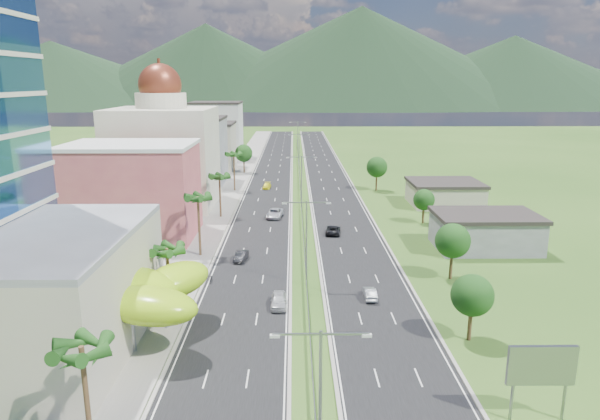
{
  "coord_description": "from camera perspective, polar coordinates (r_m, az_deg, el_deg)",
  "views": [
    {
      "loc": [
        -1.59,
        -53.91,
        25.39
      ],
      "look_at": [
        -0.66,
        21.73,
        7.0
      ],
      "focal_mm": 32.0,
      "sensor_mm": 36.0,
      "label": 1
    }
  ],
  "objects": [
    {
      "name": "leafy_tree_rb",
      "position": [
        71.95,
        15.98,
        -3.2
      ],
      "size": [
        4.55,
        4.55,
        7.47
      ],
      "color": "#47301C",
      "rests_on": "ground"
    },
    {
      "name": "streetlight_median_b",
      "position": [
        66.6,
        0.69,
        -2.59
      ],
      "size": [
        6.04,
        0.25,
        11.0
      ],
      "color": "gray",
      "rests_on": "ground"
    },
    {
      "name": "mountain_ridge",
      "position": [
        508.3,
        6.37,
        10.72
      ],
      "size": [
        860.0,
        140.0,
        90.0
      ],
      "primitive_type": null,
      "color": "black",
      "rests_on": "ground"
    },
    {
      "name": "palm_tree_c",
      "position": [
        79.0,
        -10.83,
        1.07
      ],
      "size": [
        3.6,
        3.6,
        9.6
      ],
      "color": "#47301C",
      "rests_on": "ground"
    },
    {
      "name": "car_white_near_left",
      "position": [
        62.33,
        -2.29,
        -9.59
      ],
      "size": [
        1.78,
        4.41,
        1.5
      ],
      "primitive_type": "imported",
      "rotation": [
        0.0,
        0.0,
        -0.0
      ],
      "color": "silver",
      "rests_on": "road_left"
    },
    {
      "name": "road_left",
      "position": [
        146.25,
        -3.02,
        3.66
      ],
      "size": [
        11.0,
        260.0,
        0.04
      ],
      "primitive_type": "cube",
      "color": "black",
      "rests_on": "ground"
    },
    {
      "name": "shed_far",
      "position": [
        115.75,
        15.15,
        1.63
      ],
      "size": [
        14.0,
        12.0,
        4.4
      ],
      "primitive_type": "cube",
      "color": "#B3AB93",
      "rests_on": "ground"
    },
    {
      "name": "car_yellow_far_left",
      "position": [
        129.04,
        -3.55,
        2.59
      ],
      "size": [
        2.01,
        4.44,
        1.26
      ],
      "primitive_type": "imported",
      "rotation": [
        0.0,
        0.0,
        -0.06
      ],
      "color": "yellow",
      "rests_on": "road_left"
    },
    {
      "name": "car_silver_right",
      "position": [
        65.04,
        7.47,
        -8.79
      ],
      "size": [
        1.41,
        3.89,
        1.28
      ],
      "primitive_type": "imported",
      "rotation": [
        0.0,
        0.0,
        3.13
      ],
      "color": "#989B9F",
      "rests_on": "road_right"
    },
    {
      "name": "palm_tree_d",
      "position": [
        101.47,
        -8.59,
        3.38
      ],
      "size": [
        3.6,
        3.6,
        8.6
      ],
      "color": "#47301C",
      "rests_on": "ground"
    },
    {
      "name": "median_guardrail",
      "position": [
        128.33,
        0.02,
        2.53
      ],
      "size": [
        0.1,
        216.06,
        0.76
      ],
      "color": "gray",
      "rests_on": "ground"
    },
    {
      "name": "leafy_tree_lfar",
      "position": [
        150.87,
        -6.02,
        6.04
      ],
      "size": [
        4.9,
        4.9,
        8.05
      ],
      "color": "#47301C",
      "rests_on": "ground"
    },
    {
      "name": "leafy_tree_rd",
      "position": [
        127.01,
        8.2,
        4.55
      ],
      "size": [
        4.9,
        4.9,
        8.05
      ],
      "color": "#47301C",
      "rests_on": "ground"
    },
    {
      "name": "shed_near",
      "position": [
        87.33,
        19.14,
        -2.31
      ],
      "size": [
        15.0,
        10.0,
        5.0
      ],
      "primitive_type": "cube",
      "color": "slate",
      "rests_on": "ground"
    },
    {
      "name": "leafy_tree_rc",
      "position": [
        99.09,
        13.09,
        1.06
      ],
      "size": [
        3.85,
        3.85,
        6.33
      ],
      "color": "#47301C",
      "rests_on": "ground"
    },
    {
      "name": "leafy_tree_ra",
      "position": [
        55.92,
        17.9,
        -8.67
      ],
      "size": [
        4.2,
        4.2,
        6.9
      ],
      "color": "#47301C",
      "rests_on": "ground"
    },
    {
      "name": "motorcycle",
      "position": [
        70.43,
        -9.48,
        -7.13
      ],
      "size": [
        0.62,
        1.82,
        1.15
      ],
      "primitive_type": "imported",
      "rotation": [
        0.0,
        0.0,
        0.04
      ],
      "color": "black",
      "rests_on": "road_left"
    },
    {
      "name": "streetlight_median_e",
      "position": [
        194.81,
        -0.24,
        8.17
      ],
      "size": [
        6.04,
        0.25,
        11.0
      ],
      "color": "gray",
      "rests_on": "ground"
    },
    {
      "name": "streetlight_median_c",
      "position": [
        105.58,
        0.17,
        3.49
      ],
      "size": [
        6.04,
        0.25,
        11.0
      ],
      "color": "gray",
      "rests_on": "ground"
    },
    {
      "name": "lime_canopy",
      "position": [
        56.97,
        -19.71,
        -8.16
      ],
      "size": [
        18.0,
        15.0,
        7.4
      ],
      "color": "#95CB13",
      "rests_on": "ground"
    },
    {
      "name": "midrise_grey",
      "position": [
        137.41,
        -11.42,
        6.12
      ],
      "size": [
        16.0,
        15.0,
        16.0
      ],
      "primitive_type": "cube",
      "color": "slate",
      "rests_on": "ground"
    },
    {
      "name": "sidewalk_left",
      "position": [
        146.94,
        -6.73,
        3.64
      ],
      "size": [
        7.0,
        260.0,
        0.12
      ],
      "primitive_type": "cube",
      "color": "gray",
      "rests_on": "ground"
    },
    {
      "name": "car_silver_mid_left",
      "position": [
        101.45,
        -2.72,
        -0.35
      ],
      "size": [
        3.44,
        6.15,
        1.63
      ],
      "primitive_type": "imported",
      "rotation": [
        0.0,
        0.0,
        -0.13
      ],
      "color": "#B0B3B8",
      "rests_on": "road_left"
    },
    {
      "name": "palm_tree_a",
      "position": [
        38.91,
        -22.26,
        -13.95
      ],
      "size": [
        3.6,
        3.6,
        9.1
      ],
      "color": "#47301C",
      "rests_on": "ground"
    },
    {
      "name": "road_right",
      "position": [
        146.41,
        2.87,
        3.67
      ],
      "size": [
        11.0,
        260.0,
        0.04
      ],
      "primitive_type": "cube",
      "color": "black",
      "rests_on": "ground"
    },
    {
      "name": "pink_shophouse",
      "position": [
        91.64,
        -17.45,
        1.77
      ],
      "size": [
        20.0,
        15.0,
        15.0
      ],
      "primitive_type": "cube",
      "color": "#B64A56",
      "rests_on": "ground"
    },
    {
      "name": "domed_building",
      "position": [
        112.94,
        -14.3,
        6.1
      ],
      "size": [
        20.0,
        20.0,
        28.7
      ],
      "color": "beige",
      "rests_on": "ground"
    },
    {
      "name": "midrise_beige",
      "position": [
        159.1,
        -9.96,
        6.64
      ],
      "size": [
        16.0,
        15.0,
        13.0
      ],
      "primitive_type": "cube",
      "color": "#B3AB93",
      "rests_on": "ground"
    },
    {
      "name": "ground",
      "position": [
        59.61,
        0.91,
        -11.55
      ],
      "size": [
        500.0,
        500.0,
        0.0
      ],
      "primitive_type": "plane",
      "color": "#2D5119",
      "rests_on": "ground"
    },
    {
      "name": "car_dark_left",
      "position": [
        77.9,
        -6.31,
        -4.89
      ],
      "size": [
        2.01,
        4.27,
        1.35
      ],
      "primitive_type": "imported",
      "rotation": [
        0.0,
        0.0,
        -0.14
      ],
      "color": "black",
      "rests_on": "road_left"
    },
    {
      "name": "palm_tree_e",
      "position": [
        125.86,
        -7.08,
        5.76
      ],
      "size": [
        3.6,
        3.6,
        9.4
      ],
      "color": "#47301C",
      "rests_on": "ground"
    },
    {
      "name": "palm_tree_b",
      "position": [
        60.46,
        -14.01,
        -4.41
      ],
      "size": [
        3.6,
        3.6,
        8.1
      ],
      "color": "#47301C",
      "rests_on": "ground"
    },
    {
      "name": "midrise_white",
      "position": [
        181.45,
        -8.85,
        8.32
      ],
      "size": [
        16.0,
        15.0,
        18.0
      ],
      "primitive_type": "cube",
      "color": "silver",
      "rests_on": "ground"
    },
    {
      "name": "car_dark_far_right",
      "position": [
        90.84,
        3.55,
        -2.11
      ],
      "size": [
        2.97,
        5.29,
        1.4
      ],
      "primitive_type": "imported",
      "rotation": [
        0.0,
        0.0,
        3.01
      ],
      "color": "black",
      "rests_on": "road_right"
    },
    {
      "name": "streetlight_median_a",
      "position": [
        34.44,
        2.17,
        -19.12
      ],
      "size": [
        6.04,
        0.25,
        11.0
      ],
      "color": "gray",
      "rests_on": "ground"
    },
    {
      "name": "streetlight_median_d",
      "position": [
        150.08,
        -0.09,
        6.53
      ],
      "size": [
        6.04,
        0.25,
        11.0
      ],
      "color": "gray",
      "rests_on": "ground"
    },
    {
      "name": "billboard",
      "position": [
        45.55,
        24.37,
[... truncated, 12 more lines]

